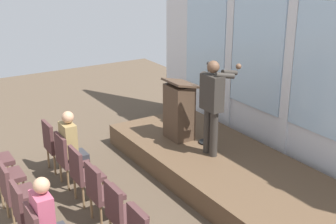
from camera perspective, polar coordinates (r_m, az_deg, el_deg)
rear_partition at (r=8.24m, az=15.33°, el=6.89°), size 8.08×0.14×4.25m
stage_platform at (r=8.06m, az=7.40°, el=-7.30°), size 5.22×2.02×0.40m
speaker at (r=7.84m, az=5.54°, el=1.35°), size 0.52×0.69×1.69m
mic_stand at (r=8.50m, az=4.82°, el=-1.76°), size 0.28×0.28×1.55m
lectern at (r=8.62m, az=1.39°, el=0.17°), size 0.60×0.48×1.16m
chair_r0_c0 at (r=8.51m, az=-13.88°, el=-3.75°), size 0.46×0.44×0.94m
chair_r0_c1 at (r=7.93m, az=-12.31°, el=-5.41°), size 0.46×0.44×0.94m
audience_r0_c1 at (r=7.87m, az=-11.86°, el=-3.95°), size 0.36×0.39×1.33m
chair_r0_c2 at (r=7.36m, az=-10.48°, el=-7.34°), size 0.46×0.44×0.94m
chair_r0_c3 at (r=6.80m, az=-8.34°, el=-9.57°), size 0.46×0.44×0.94m
chair_r0_c4 at (r=6.28m, az=-5.79°, el=-12.17°), size 0.46×0.44×0.94m
chair_r1_c1 at (r=7.69m, az=-19.82°, el=-7.01°), size 0.46×0.44×0.94m
chair_r1_c2 at (r=7.10m, az=-18.57°, el=-9.16°), size 0.46×0.44×0.94m
chair_r1_c3 at (r=6.53m, az=-17.09°, el=-11.69°), size 0.46×0.44×0.94m
audience_r1_c4 at (r=5.88m, az=-14.69°, el=-12.89°), size 0.36×0.39×1.32m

